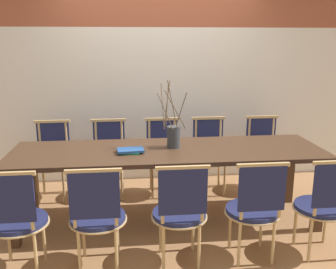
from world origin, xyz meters
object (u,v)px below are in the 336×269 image
object	(u,v)px
chair_far_center	(163,155)
book_stack	(130,151)
vase_centerpiece	(173,135)
dining_table	(168,158)
chair_near_center	(180,210)

from	to	relation	value
chair_far_center	book_stack	xyz separation A→B (m)	(-0.39, -0.83, 0.31)
vase_centerpiece	dining_table	bearing A→B (deg)	-132.26
dining_table	chair_far_center	xyz separation A→B (m)	(0.02, 0.76, -0.20)
dining_table	vase_centerpiece	xyz separation A→B (m)	(0.06, 0.07, 0.21)
book_stack	dining_table	bearing A→B (deg)	10.76
chair_near_center	chair_far_center	xyz separation A→B (m)	(0.00, 1.52, 0.00)
dining_table	chair_near_center	size ratio (longest dim) A/B	3.38
dining_table	chair_near_center	xyz separation A→B (m)	(0.02, -0.76, -0.20)
chair_near_center	book_stack	size ratio (longest dim) A/B	3.40
dining_table	chair_far_center	bearing A→B (deg)	88.49
dining_table	book_stack	distance (m)	0.39
dining_table	chair_near_center	bearing A→B (deg)	-88.70
vase_centerpiece	book_stack	xyz separation A→B (m)	(-0.43, -0.14, -0.10)
book_stack	chair_near_center	bearing A→B (deg)	-60.87
vase_centerpiece	chair_near_center	bearing A→B (deg)	-92.95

